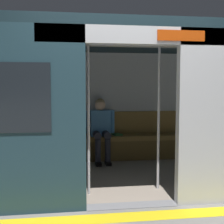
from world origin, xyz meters
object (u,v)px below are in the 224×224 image
object	(u,v)px
grab_pole_door	(88,116)
grab_pole_far	(159,115)
handbag	(79,132)
book	(117,134)
bench_seat	(108,141)
train_car	(111,83)
person_seated	(101,125)

from	to	relation	value
grab_pole_door	grab_pole_far	world-z (taller)	same
handbag	grab_pole_door	bearing A→B (deg)	92.10
book	grab_pole_door	bearing A→B (deg)	54.94
bench_seat	book	xyz separation A→B (m)	(-0.19, -0.06, 0.12)
bench_seat	handbag	world-z (taller)	handbag
bench_seat	grab_pole_far	distance (m)	1.96
train_car	grab_pole_door	world-z (taller)	train_car
person_seated	grab_pole_far	bearing A→B (deg)	110.11
train_car	grab_pole_door	distance (m)	1.00
book	grab_pole_far	bearing A→B (deg)	83.55
train_car	handbag	world-z (taller)	train_car
handbag	grab_pole_door	xyz separation A→B (m)	(-0.07, 1.88, 0.49)
handbag	bench_seat	bearing A→B (deg)	177.31
handbag	grab_pole_far	world-z (taller)	grab_pole_far
train_car	person_seated	distance (m)	1.29
person_seated	handbag	bearing A→B (deg)	-10.78
person_seated	handbag	xyz separation A→B (m)	(0.41, -0.08, -0.13)
handbag	book	bearing A→B (deg)	-177.52
handbag	grab_pole_far	bearing A→B (deg)	120.05
book	grab_pole_door	size ratio (longest dim) A/B	0.11
bench_seat	book	bearing A→B (deg)	-162.68
book	grab_pole_door	xyz separation A→B (m)	(0.67, 1.91, 0.56)
train_car	grab_pole_far	distance (m)	1.01
train_car	person_seated	xyz separation A→B (m)	(0.06, -1.00, -0.80)
handbag	grab_pole_far	size ratio (longest dim) A/B	0.12
handbag	grab_pole_door	world-z (taller)	grab_pole_door
book	grab_pole_door	distance (m)	2.10
bench_seat	grab_pole_door	bearing A→B (deg)	75.35
train_car	handbag	xyz separation A→B (m)	(0.47, -1.08, -0.93)
handbag	book	world-z (taller)	handbag
person_seated	grab_pole_door	xyz separation A→B (m)	(0.34, 1.80, 0.35)
grab_pole_far	book	bearing A→B (deg)	-80.72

